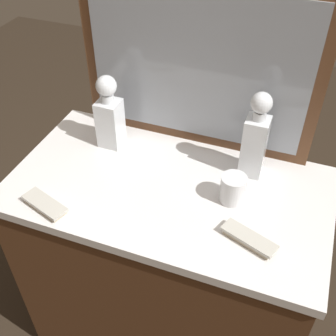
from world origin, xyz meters
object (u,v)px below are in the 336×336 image
crystal_decanter_right (110,118)px  silver_brush_front (249,239)px  crystal_decanter_far_left (255,142)px  silver_brush_far_left (45,205)px  crystal_tumbler_rear (233,190)px

crystal_decanter_right → silver_brush_front: bearing=-26.2°
crystal_decanter_far_left → silver_brush_front: crystal_decanter_far_left is taller
crystal_decanter_far_left → silver_brush_far_left: 0.70m
crystal_decanter_right → silver_brush_front: 0.66m
crystal_tumbler_rear → silver_brush_front: bearing=-59.8°
crystal_decanter_far_left → silver_brush_front: size_ratio=1.78×
crystal_decanter_far_left → crystal_tumbler_rear: (-0.03, -0.16, -0.08)m
silver_brush_front → silver_brush_far_left: 0.64m
crystal_decanter_right → silver_brush_front: crystal_decanter_right is taller
crystal_decanter_far_left → crystal_tumbler_rear: 0.18m
crystal_decanter_far_left → crystal_tumbler_rear: size_ratio=3.30×
crystal_decanter_far_left → silver_brush_front: 0.33m
silver_brush_front → silver_brush_far_left: size_ratio=1.03×
crystal_decanter_right → crystal_tumbler_rear: 0.52m
crystal_decanter_far_left → crystal_decanter_right: bearing=-177.6°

